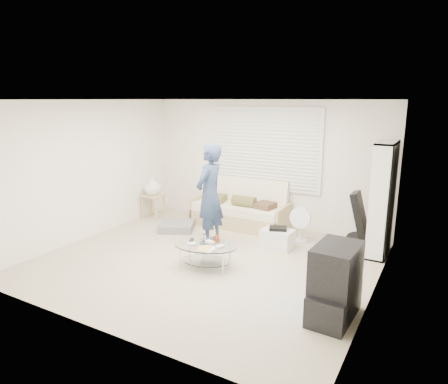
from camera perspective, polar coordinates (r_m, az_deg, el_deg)
The scene contains 13 objects.
ground at distance 6.45m, azimuth -2.56°, elevation -9.75°, with size 5.00×5.00×0.00m, color tan.
room_shell at distance 6.42m, azimuth -0.44°, elevation 5.27°, with size 5.02×4.52×2.51m.
window_blinds at distance 7.95m, azimuth 5.79°, elevation 6.16°, with size 2.32×0.08×1.62m.
futon_sofa at distance 8.05m, azimuth 2.33°, elevation -2.69°, with size 1.95×0.79×0.95m.
grey_floor_pillow at distance 7.93m, azimuth -6.76°, elevation -4.83°, with size 0.65×0.65×0.15m, color slate.
side_table at distance 8.61m, azimuth -10.14°, elevation 0.60°, with size 0.45×0.37×0.90m.
bookshelf at distance 6.92m, azimuth 21.63°, elevation -0.99°, with size 0.29×0.78×1.86m.
guitar_case at distance 7.07m, azimuth 18.86°, elevation -4.55°, with size 0.40×0.37×0.99m.
floor_fan at distance 7.27m, azimuth 10.91°, elevation -4.16°, with size 0.39×0.26×0.64m.
storage_bin at distance 6.99m, azimuth 7.66°, elevation -6.54°, with size 0.55×0.40×0.37m.
tv_unit at distance 4.90m, azimuth 15.56°, elevation -12.43°, with size 0.49×0.84×0.90m.
coffee_table at distance 6.10m, azimuth -2.65°, elevation -8.17°, with size 1.08×0.81×0.48m.
standing_person at distance 6.90m, azimuth -2.05°, elevation -0.41°, with size 0.65×0.43×1.79m, color navy.
Camera 1 is at (3.17, -5.03, 2.51)m, focal length 32.00 mm.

